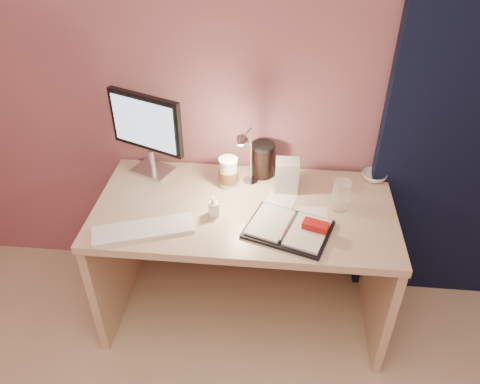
# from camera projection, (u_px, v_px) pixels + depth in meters

# --- Properties ---
(room) EXTENTS (3.50, 3.50, 3.50)m
(room) POSITION_uv_depth(u_px,v_px,m) (460.00, 107.00, 2.12)
(room) COLOR #C6B28E
(room) RESTS_ON ground
(desk) EXTENTS (1.40, 0.70, 0.73)m
(desk) POSITION_uv_depth(u_px,v_px,m) (245.00, 233.00, 2.37)
(desk) COLOR beige
(desk) RESTS_ON ground
(monitor) EXTENTS (0.38, 0.21, 0.43)m
(monitor) POSITION_uv_depth(u_px,v_px,m) (148.00, 127.00, 2.27)
(monitor) COLOR silver
(monitor) RESTS_ON desk
(keyboard) EXTENTS (0.45, 0.26, 0.02)m
(keyboard) POSITION_uv_depth(u_px,v_px,m) (143.00, 230.00, 2.04)
(keyboard) COLOR white
(keyboard) RESTS_ON desk
(planner) EXTENTS (0.42, 0.36, 0.06)m
(planner) POSITION_uv_depth(u_px,v_px,m) (291.00, 228.00, 2.04)
(planner) COLOR black
(planner) RESTS_ON desk
(paper_a) EXTENTS (0.13, 0.13, 0.00)m
(paper_a) POSITION_uv_depth(u_px,v_px,m) (313.00, 216.00, 2.13)
(paper_a) COLOR silver
(paper_a) RESTS_ON desk
(paper_b) EXTENTS (0.17, 0.17, 0.00)m
(paper_b) POSITION_uv_depth(u_px,v_px,m) (280.00, 201.00, 2.22)
(paper_b) COLOR silver
(paper_b) RESTS_ON desk
(coffee_cup) EXTENTS (0.10, 0.10, 0.16)m
(coffee_cup) POSITION_uv_depth(u_px,v_px,m) (228.00, 173.00, 2.28)
(coffee_cup) COLOR white
(coffee_cup) RESTS_ON desk
(clear_cup) EXTENTS (0.08, 0.08, 0.15)m
(clear_cup) POSITION_uv_depth(u_px,v_px,m) (341.00, 195.00, 2.13)
(clear_cup) COLOR white
(clear_cup) RESTS_ON desk
(bowl) EXTENTS (0.16, 0.16, 0.04)m
(bowl) POSITION_uv_depth(u_px,v_px,m) (374.00, 176.00, 2.35)
(bowl) COLOR white
(bowl) RESTS_ON desk
(lotion_bottle) EXTENTS (0.06, 0.06, 0.10)m
(lotion_bottle) POSITION_uv_depth(u_px,v_px,m) (214.00, 206.00, 2.11)
(lotion_bottle) COLOR white
(lotion_bottle) RESTS_ON desk
(dark_jar) EXTENTS (0.11, 0.11, 0.16)m
(dark_jar) POSITION_uv_depth(u_px,v_px,m) (263.00, 161.00, 2.35)
(dark_jar) COLOR black
(dark_jar) RESTS_ON desk
(product_box) EXTENTS (0.11, 0.09, 0.17)m
(product_box) POSITION_uv_depth(u_px,v_px,m) (287.00, 176.00, 2.24)
(product_box) COLOR #B1B1AD
(product_box) RESTS_ON desk
(desk_lamp) EXTENTS (0.11, 0.20, 0.33)m
(desk_lamp) POSITION_uv_depth(u_px,v_px,m) (254.00, 156.00, 2.15)
(desk_lamp) COLOR silver
(desk_lamp) RESTS_ON desk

